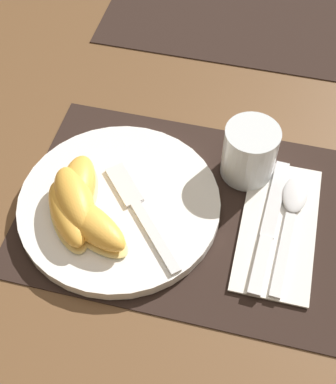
{
  "coord_description": "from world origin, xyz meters",
  "views": [
    {
      "loc": [
        0.07,
        -0.4,
        0.6
      ],
      "look_at": [
        -0.03,
        0.01,
        0.02
      ],
      "focal_mm": 50.0,
      "sensor_mm": 36.0,
      "label": 1
    }
  ],
  "objects_px": {
    "citrus_wedge_2": "(67,214)",
    "fork": "(138,208)",
    "spoon": "(292,209)",
    "citrus_wedge_3": "(89,223)",
    "knife": "(269,227)",
    "juice_glass": "(249,154)",
    "citrus_wedge_1": "(75,201)",
    "citrus_wedge_0": "(77,190)",
    "plate": "(119,204)"
  },
  "relations": [
    {
      "from": "plate",
      "to": "citrus_wedge_1",
      "type": "bearing_deg",
      "value": -152.2
    },
    {
      "from": "fork",
      "to": "citrus_wedge_0",
      "type": "distance_m",
      "value": 0.08
    },
    {
      "from": "knife",
      "to": "spoon",
      "type": "height_order",
      "value": "spoon"
    },
    {
      "from": "citrus_wedge_0",
      "to": "knife",
      "type": "bearing_deg",
      "value": 4.39
    },
    {
      "from": "juice_glass",
      "to": "citrus_wedge_3",
      "type": "bearing_deg",
      "value": -139.17
    },
    {
      "from": "citrus_wedge_1",
      "to": "citrus_wedge_2",
      "type": "bearing_deg",
      "value": -100.96
    },
    {
      "from": "fork",
      "to": "citrus_wedge_2",
      "type": "xyz_separation_m",
      "value": [
        -0.08,
        -0.04,
        0.01
      ]
    },
    {
      "from": "spoon",
      "to": "citrus_wedge_3",
      "type": "height_order",
      "value": "citrus_wedge_3"
    },
    {
      "from": "citrus_wedge_0",
      "to": "citrus_wedge_3",
      "type": "bearing_deg",
      "value": -55.64
    },
    {
      "from": "citrus_wedge_0",
      "to": "citrus_wedge_3",
      "type": "distance_m",
      "value": 0.05
    },
    {
      "from": "citrus_wedge_3",
      "to": "citrus_wedge_1",
      "type": "bearing_deg",
      "value": 137.05
    },
    {
      "from": "citrus_wedge_2",
      "to": "citrus_wedge_1",
      "type": "bearing_deg",
      "value": 79.04
    },
    {
      "from": "juice_glass",
      "to": "citrus_wedge_3",
      "type": "distance_m",
      "value": 0.24
    },
    {
      "from": "juice_glass",
      "to": "citrus_wedge_1",
      "type": "xyz_separation_m",
      "value": [
        -0.21,
        -0.13,
        -0.0
      ]
    },
    {
      "from": "spoon",
      "to": "citrus_wedge_3",
      "type": "distance_m",
      "value": 0.27
    },
    {
      "from": "spoon",
      "to": "knife",
      "type": "bearing_deg",
      "value": -127.62
    },
    {
      "from": "juice_glass",
      "to": "spoon",
      "type": "relative_size",
      "value": 0.43
    },
    {
      "from": "juice_glass",
      "to": "citrus_wedge_3",
      "type": "relative_size",
      "value": 0.61
    },
    {
      "from": "knife",
      "to": "citrus_wedge_2",
      "type": "height_order",
      "value": "citrus_wedge_2"
    },
    {
      "from": "plate",
      "to": "spoon",
      "type": "relative_size",
      "value": 1.41
    },
    {
      "from": "spoon",
      "to": "citrus_wedge_1",
      "type": "xyz_separation_m",
      "value": [
        -0.28,
        -0.07,
        0.03
      ]
    },
    {
      "from": "juice_glass",
      "to": "citrus_wedge_2",
      "type": "distance_m",
      "value": 0.26
    },
    {
      "from": "spoon",
      "to": "citrus_wedge_3",
      "type": "xyz_separation_m",
      "value": [
        -0.25,
        -0.1,
        0.02
      ]
    },
    {
      "from": "citrus_wedge_1",
      "to": "plate",
      "type": "bearing_deg",
      "value": 27.8
    },
    {
      "from": "fork",
      "to": "citrus_wedge_2",
      "type": "height_order",
      "value": "citrus_wedge_2"
    },
    {
      "from": "plate",
      "to": "citrus_wedge_1",
      "type": "xyz_separation_m",
      "value": [
        -0.05,
        -0.03,
        0.03
      ]
    },
    {
      "from": "juice_glass",
      "to": "knife",
      "type": "bearing_deg",
      "value": -64.47
    },
    {
      "from": "spoon",
      "to": "citrus_wedge_1",
      "type": "distance_m",
      "value": 0.29
    },
    {
      "from": "knife",
      "to": "plate",
      "type": "bearing_deg",
      "value": -176.24
    },
    {
      "from": "fork",
      "to": "citrus_wedge_0",
      "type": "xyz_separation_m",
      "value": [
        -0.08,
        0.0,
        0.01
      ]
    },
    {
      "from": "juice_glass",
      "to": "citrus_wedge_2",
      "type": "xyz_separation_m",
      "value": [
        -0.21,
        -0.15,
        -0.01
      ]
    },
    {
      "from": "juice_glass",
      "to": "citrus_wedge_0",
      "type": "xyz_separation_m",
      "value": [
        -0.21,
        -0.11,
        -0.0
      ]
    },
    {
      "from": "juice_glass",
      "to": "citrus_wedge_2",
      "type": "relative_size",
      "value": 0.71
    },
    {
      "from": "spoon",
      "to": "juice_glass",
      "type": "bearing_deg",
      "value": 141.17
    },
    {
      "from": "spoon",
      "to": "citrus_wedge_0",
      "type": "height_order",
      "value": "citrus_wedge_0"
    },
    {
      "from": "juice_glass",
      "to": "citrus_wedge_0",
      "type": "height_order",
      "value": "juice_glass"
    },
    {
      "from": "citrus_wedge_3",
      "to": "knife",
      "type": "bearing_deg",
      "value": 16.14
    },
    {
      "from": "citrus_wedge_2",
      "to": "fork",
      "type": "bearing_deg",
      "value": 25.32
    },
    {
      "from": "knife",
      "to": "citrus_wedge_0",
      "type": "relative_size",
      "value": 1.8
    },
    {
      "from": "plate",
      "to": "citrus_wedge_3",
      "type": "relative_size",
      "value": 2.01
    },
    {
      "from": "plate",
      "to": "citrus_wedge_3",
      "type": "height_order",
      "value": "citrus_wedge_3"
    },
    {
      "from": "plate",
      "to": "juice_glass",
      "type": "distance_m",
      "value": 0.19
    },
    {
      "from": "citrus_wedge_1",
      "to": "citrus_wedge_3",
      "type": "height_order",
      "value": "citrus_wedge_1"
    },
    {
      "from": "citrus_wedge_3",
      "to": "citrus_wedge_0",
      "type": "bearing_deg",
      "value": 124.36
    },
    {
      "from": "citrus_wedge_3",
      "to": "plate",
      "type": "bearing_deg",
      "value": 65.75
    },
    {
      "from": "spoon",
      "to": "citrus_wedge_1",
      "type": "relative_size",
      "value": 1.6
    },
    {
      "from": "citrus_wedge_0",
      "to": "citrus_wedge_2",
      "type": "height_order",
      "value": "citrus_wedge_0"
    },
    {
      "from": "citrus_wedge_3",
      "to": "fork",
      "type": "bearing_deg",
      "value": 41.19
    },
    {
      "from": "plate",
      "to": "citrus_wedge_2",
      "type": "distance_m",
      "value": 0.07
    },
    {
      "from": "juice_glass",
      "to": "citrus_wedge_3",
      "type": "xyz_separation_m",
      "value": [
        -0.18,
        -0.15,
        -0.0
      ]
    }
  ]
}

